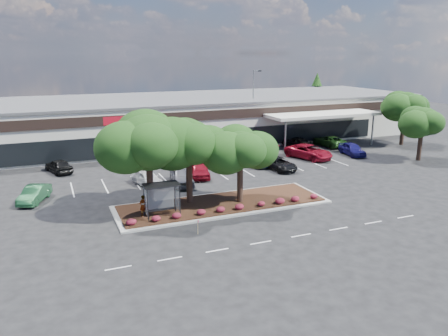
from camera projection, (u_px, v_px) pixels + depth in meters
name	position (u px, v px, depth m)	size (l,w,h in m)	color
ground	(265.00, 218.00, 34.21)	(160.00, 160.00, 0.00)	black
retail_store	(159.00, 119.00, 63.77)	(80.40, 25.20, 6.25)	beige
landscape_island	(222.00, 204.00, 37.02)	(18.00, 6.00, 0.26)	#A1A09B
lane_markings	(215.00, 183.00, 43.48)	(33.12, 20.06, 0.01)	silver
shrub_row	(232.00, 207.00, 35.04)	(17.00, 0.80, 0.50)	maroon
bus_shelter	(161.00, 190.00, 33.51)	(2.75, 1.55, 2.59)	black
island_tree_west	(149.00, 162.00, 34.23)	(7.20, 7.20, 7.89)	#133910
island_tree_mid	(189.00, 160.00, 36.21)	(6.60, 6.60, 7.32)	#133910
island_tree_east	(240.00, 164.00, 36.44)	(5.80, 5.80, 6.50)	#133910
tree_east_near	(421.00, 134.00, 51.87)	(5.60, 5.60, 6.51)	#133910
tree_east_far	(404.00, 118.00, 60.72)	(6.40, 6.40, 7.62)	#133910
conifer_north_east	(316.00, 96.00, 84.91)	(3.96, 3.96, 9.00)	#133910
person_waiting	(143.00, 206.00, 33.75)	(0.61, 0.40, 1.67)	#594C47
light_pole	(253.00, 110.00, 62.75)	(1.42, 0.74, 10.32)	#A1A09B
survey_stake	(198.00, 225.00, 30.98)	(0.07, 0.14, 1.07)	tan
car_0	(34.00, 194.00, 37.78)	(1.50, 4.29, 1.41)	#1C4C2C
car_1	(147.00, 178.00, 42.43)	(1.74, 4.33, 1.48)	silver
car_3	(182.00, 176.00, 42.81)	(2.00, 4.97, 1.69)	slate
car_4	(199.00, 170.00, 45.37)	(1.89, 4.69, 1.60)	maroon
car_5	(279.00, 164.00, 48.21)	(2.22, 4.82, 1.34)	black
car_6	(254.00, 158.00, 50.12)	(2.01, 4.99, 1.70)	navy
car_7	(309.00, 152.00, 53.34)	(2.81, 6.09, 1.69)	maroon
car_8	(352.00, 149.00, 55.11)	(1.85, 4.59, 1.57)	#141154
car_9	(59.00, 166.00, 47.07)	(1.77, 4.40, 1.50)	black
car_11	(181.00, 154.00, 52.37)	(2.81, 6.09, 1.69)	black
car_12	(194.00, 153.00, 52.70)	(1.92, 4.76, 1.62)	maroon
car_13	(199.00, 158.00, 50.86)	(2.01, 4.93, 1.43)	#920104
car_14	(241.00, 148.00, 55.39)	(2.00, 4.96, 1.69)	navy
car_15	(258.00, 148.00, 55.26)	(2.37, 5.82, 1.69)	maroon
car_16	(296.00, 142.00, 59.87)	(1.74, 4.33, 1.48)	black
car_17	(329.00, 141.00, 60.46)	(2.47, 5.35, 1.49)	#1D4517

